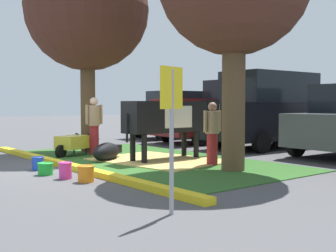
{
  "coord_description": "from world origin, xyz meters",
  "views": [
    {
      "loc": [
        9.37,
        -4.61,
        1.49
      ],
      "look_at": [
        0.56,
        2.38,
        0.9
      ],
      "focal_mm": 46.2,
      "sensor_mm": 36.0,
      "label": 1
    }
  ],
  "objects_px": {
    "person_handler": "(94,124)",
    "bucket_blue": "(38,163)",
    "parking_sign": "(172,110)",
    "hatchback_white": "(177,115)",
    "pickup_truck_maroon": "(219,113)",
    "bucket_pink": "(65,170)",
    "person_visitor_near": "(212,132)",
    "suv_black": "(270,110)",
    "cow_holstein": "(169,117)",
    "bucket_orange": "(86,173)",
    "bucket_green": "(45,168)",
    "shade_tree_left": "(87,9)",
    "wheelbarrow": "(72,143)",
    "calf_lying": "(107,152)"
  },
  "relations": [
    {
      "from": "cow_holstein",
      "to": "parking_sign",
      "type": "relative_size",
      "value": 1.59
    },
    {
      "from": "calf_lying",
      "to": "parking_sign",
      "type": "bearing_deg",
      "value": -21.57
    },
    {
      "from": "calf_lying",
      "to": "wheelbarrow",
      "type": "distance_m",
      "value": 1.49
    },
    {
      "from": "bucket_green",
      "to": "pickup_truck_maroon",
      "type": "height_order",
      "value": "pickup_truck_maroon"
    },
    {
      "from": "person_handler",
      "to": "bucket_blue",
      "type": "height_order",
      "value": "person_handler"
    },
    {
      "from": "cow_holstein",
      "to": "bucket_orange",
      "type": "relative_size",
      "value": 9.56
    },
    {
      "from": "bucket_green",
      "to": "hatchback_white",
      "type": "bearing_deg",
      "value": 125.06
    },
    {
      "from": "person_visitor_near",
      "to": "shade_tree_left",
      "type": "bearing_deg",
      "value": -167.96
    },
    {
      "from": "parking_sign",
      "to": "hatchback_white",
      "type": "distance_m",
      "value": 13.14
    },
    {
      "from": "shade_tree_left",
      "to": "wheelbarrow",
      "type": "bearing_deg",
      "value": -52.77
    },
    {
      "from": "cow_holstein",
      "to": "pickup_truck_maroon",
      "type": "distance_m",
      "value": 6.05
    },
    {
      "from": "shade_tree_left",
      "to": "bucket_blue",
      "type": "relative_size",
      "value": 20.89
    },
    {
      "from": "bucket_green",
      "to": "wheelbarrow",
      "type": "bearing_deg",
      "value": 144.01
    },
    {
      "from": "suv_black",
      "to": "parking_sign",
      "type": "bearing_deg",
      "value": -59.52
    },
    {
      "from": "parking_sign",
      "to": "bucket_blue",
      "type": "bearing_deg",
      "value": 179.07
    },
    {
      "from": "pickup_truck_maroon",
      "to": "shade_tree_left",
      "type": "bearing_deg",
      "value": -87.67
    },
    {
      "from": "calf_lying",
      "to": "suv_black",
      "type": "height_order",
      "value": "suv_black"
    },
    {
      "from": "hatchback_white",
      "to": "pickup_truck_maroon",
      "type": "distance_m",
      "value": 2.51
    },
    {
      "from": "bucket_pink",
      "to": "pickup_truck_maroon",
      "type": "xyz_separation_m",
      "value": [
        -4.12,
        8.43,
        0.94
      ]
    },
    {
      "from": "person_handler",
      "to": "wheelbarrow",
      "type": "relative_size",
      "value": 1.06
    },
    {
      "from": "bucket_blue",
      "to": "bucket_orange",
      "type": "relative_size",
      "value": 0.9
    },
    {
      "from": "person_handler",
      "to": "pickup_truck_maroon",
      "type": "height_order",
      "value": "pickup_truck_maroon"
    },
    {
      "from": "pickup_truck_maroon",
      "to": "person_visitor_near",
      "type": "bearing_deg",
      "value": -46.56
    },
    {
      "from": "calf_lying",
      "to": "suv_black",
      "type": "xyz_separation_m",
      "value": [
        0.47,
        6.01,
        1.03
      ]
    },
    {
      "from": "person_handler",
      "to": "bucket_orange",
      "type": "xyz_separation_m",
      "value": [
        3.66,
        -2.19,
        -0.73
      ]
    },
    {
      "from": "shade_tree_left",
      "to": "bucket_pink",
      "type": "distance_m",
      "value": 6.23
    },
    {
      "from": "parking_sign",
      "to": "bucket_pink",
      "type": "height_order",
      "value": "parking_sign"
    },
    {
      "from": "wheelbarrow",
      "to": "bucket_pink",
      "type": "xyz_separation_m",
      "value": [
        3.25,
        -1.73,
        -0.21
      ]
    },
    {
      "from": "cow_holstein",
      "to": "suv_black",
      "type": "xyz_separation_m",
      "value": [
        -0.42,
        4.68,
        0.14
      ]
    },
    {
      "from": "shade_tree_left",
      "to": "hatchback_white",
      "type": "bearing_deg",
      "value": 115.44
    },
    {
      "from": "person_visitor_near",
      "to": "suv_black",
      "type": "relative_size",
      "value": 0.33
    },
    {
      "from": "person_visitor_near",
      "to": "wheelbarrow",
      "type": "height_order",
      "value": "person_visitor_near"
    },
    {
      "from": "cow_holstein",
      "to": "wheelbarrow",
      "type": "height_order",
      "value": "cow_holstein"
    },
    {
      "from": "bucket_pink",
      "to": "pickup_truck_maroon",
      "type": "distance_m",
      "value": 9.43
    },
    {
      "from": "hatchback_white",
      "to": "pickup_truck_maroon",
      "type": "xyz_separation_m",
      "value": [
        2.51,
        0.09,
        0.13
      ]
    },
    {
      "from": "calf_lying",
      "to": "bucket_blue",
      "type": "height_order",
      "value": "calf_lying"
    },
    {
      "from": "person_visitor_near",
      "to": "bucket_orange",
      "type": "bearing_deg",
      "value": -89.25
    },
    {
      "from": "calf_lying",
      "to": "cow_holstein",
      "type": "bearing_deg",
      "value": 56.07
    },
    {
      "from": "shade_tree_left",
      "to": "parking_sign",
      "type": "height_order",
      "value": "shade_tree_left"
    },
    {
      "from": "wheelbarrow",
      "to": "hatchback_white",
      "type": "relative_size",
      "value": 0.35
    },
    {
      "from": "cow_holstein",
      "to": "calf_lying",
      "type": "distance_m",
      "value": 1.84
    },
    {
      "from": "calf_lying",
      "to": "pickup_truck_maroon",
      "type": "distance_m",
      "value": 6.91
    },
    {
      "from": "calf_lying",
      "to": "parking_sign",
      "type": "xyz_separation_m",
      "value": [
        5.23,
        -2.07,
        1.16
      ]
    },
    {
      "from": "suv_black",
      "to": "bucket_pink",
      "type": "bearing_deg",
      "value": -80.68
    },
    {
      "from": "shade_tree_left",
      "to": "bucket_green",
      "type": "bearing_deg",
      "value": -40.15
    },
    {
      "from": "calf_lying",
      "to": "shade_tree_left",
      "type": "bearing_deg",
      "value": 164.47
    },
    {
      "from": "person_handler",
      "to": "hatchback_white",
      "type": "distance_m",
      "value": 6.98
    },
    {
      "from": "pickup_truck_maroon",
      "to": "bucket_blue",
      "type": "bearing_deg",
      "value": -72.25
    },
    {
      "from": "person_handler",
      "to": "suv_black",
      "type": "distance_m",
      "value": 5.94
    },
    {
      "from": "shade_tree_left",
      "to": "calf_lying",
      "type": "distance_m",
      "value": 4.62
    }
  ]
}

